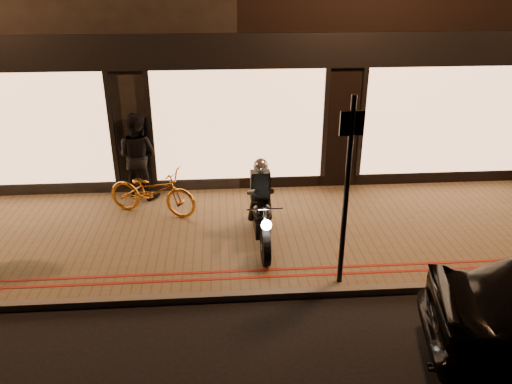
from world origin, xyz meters
TOP-DOWN VIEW (x-y plane):
  - ground at (0.00, 0.00)m, footprint 90.00×90.00m
  - sidewalk at (0.00, 2.00)m, footprint 50.00×4.00m
  - kerb_stone at (0.00, 0.05)m, footprint 50.00×0.14m
  - red_kerb_lines at (0.00, 0.55)m, footprint 50.00×0.26m
  - motorcycle at (0.28, 1.54)m, footprint 0.60×1.94m
  - sign_post at (1.42, 0.25)m, footprint 0.35×0.08m
  - bicycle_gold at (-1.79, 2.90)m, footprint 1.97×1.26m
  - person_dark at (-2.16, 3.80)m, footprint 1.11×1.01m

SIDE VIEW (x-z plane):
  - ground at x=0.00m, z-range 0.00..0.00m
  - sidewalk at x=0.00m, z-range 0.00..0.12m
  - kerb_stone at x=0.00m, z-range 0.00..0.12m
  - red_kerb_lines at x=0.00m, z-range 0.12..0.13m
  - bicycle_gold at x=-1.79m, z-range 0.12..1.10m
  - motorcycle at x=0.28m, z-range -0.06..1.53m
  - person_dark at x=-2.16m, z-range 0.12..1.97m
  - sign_post at x=1.42m, z-range 0.30..3.30m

